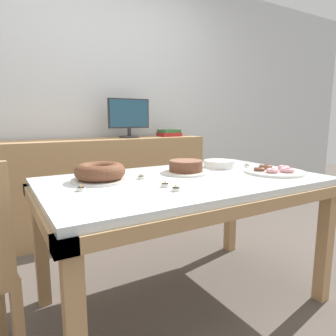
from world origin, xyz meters
The scene contains 15 objects.
ground_plane centered at (0.00, 0.00, 0.00)m, with size 12.00×12.00×0.00m, color #564C44.
wall_back centered at (0.00, 1.67, 1.30)m, with size 8.00×0.10×2.60m, color silver.
dining_table centered at (0.00, 0.00, 0.67)m, with size 1.58×0.94×0.76m.
sideboard centered at (0.00, 1.37, 0.45)m, with size 1.99×0.44×0.90m.
computer_monitor centered at (0.25, 1.37, 1.09)m, with size 0.42×0.20×0.38m.
book_stack centered at (0.71, 1.37, 0.93)m, with size 0.22×0.19×0.07m.
cake_chocolate_round centered at (0.09, 0.12, 0.79)m, with size 0.30×0.30×0.08m.
cake_golden_bundt centered at (-0.44, 0.16, 0.80)m, with size 0.31×0.31×0.09m.
pastry_platter centered at (0.56, -0.15, 0.77)m, with size 0.36×0.36×0.04m.
plate_stack centered at (0.40, 0.18, 0.78)m, with size 0.21×0.21×0.05m.
tealight_left_edge centered at (-0.21, -0.24, 0.77)m, with size 0.04×0.04×0.04m.
tealight_right_edge centered at (-0.21, -0.14, 0.77)m, with size 0.04×0.04×0.04m.
tealight_centre centered at (-0.58, -0.01, 0.77)m, with size 0.04×0.04×0.04m.
tealight_near_cakes centered at (0.56, 0.09, 0.77)m, with size 0.04×0.04×0.04m.
tealight_near_front centered at (-0.22, 0.10, 0.77)m, with size 0.04×0.04×0.04m.
Camera 1 is at (-0.92, -1.37, 1.09)m, focal length 32.00 mm.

